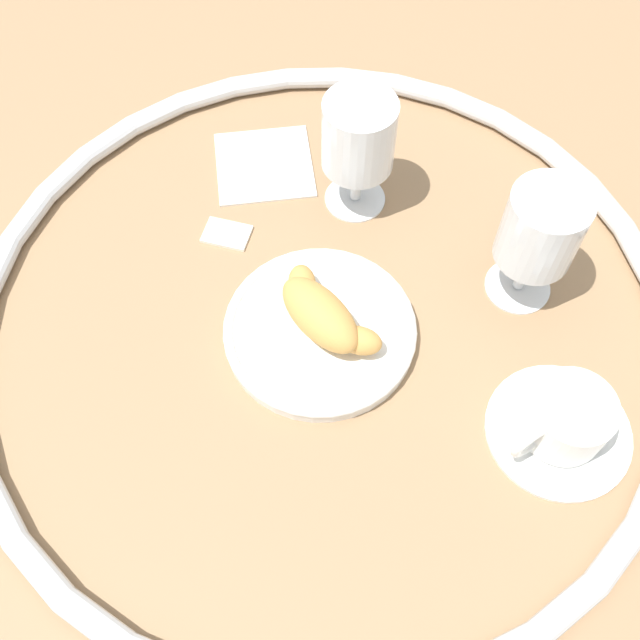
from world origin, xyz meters
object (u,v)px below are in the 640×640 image
Objects in this scene: pastry_plate at (320,330)px; juice_glass_left at (359,140)px; coffee_cup_near at (564,422)px; sugar_packet at (227,233)px; folded_napkin at (264,164)px; croissant_large at (323,314)px; juice_glass_right at (541,232)px.

pastry_plate is 0.20m from juice_glass_left.
coffee_cup_near is at bearing 23.75° from pastry_plate.
juice_glass_left is at bearing 34.70° from sugar_packet.
juice_glass_left reaches higher than sugar_packet.
folded_napkin is (-0.21, 0.10, -0.01)m from pastry_plate.
croissant_large is 0.22m from juice_glass_right.
coffee_cup_near is (0.22, 0.10, 0.02)m from pastry_plate.
coffee_cup_near is (0.22, 0.10, -0.01)m from croissant_large.
juice_glass_left reaches higher than coffee_cup_near.
juice_glass_right is (0.09, 0.19, 0.08)m from pastry_plate.
juice_glass_right reaches higher than croissant_large.
juice_glass_right reaches higher than pastry_plate.
folded_napkin is at bearing 155.09° from pastry_plate.
folded_napkin is (-0.44, 0.00, -0.02)m from coffee_cup_near.
juice_glass_right is (0.09, 0.19, 0.06)m from croissant_large.
croissant_large is 1.25× the size of folded_napkin.
sugar_packet is 0.11m from folded_napkin.
croissant_large is at bearing -115.64° from juice_glass_right.
juice_glass_left is (-0.11, 0.14, 0.08)m from pastry_plate.
juice_glass_right is 0.33m from folded_napkin.
croissant_large and coffee_cup_near have the same top height.
juice_glass_right reaches higher than sugar_packet.
coffee_cup_near is 0.44m from folded_napkin.
juice_glass_right is 1.27× the size of folded_napkin.
coffee_cup_near is at bearing -20.47° from sugar_packet.
pastry_plate reaches higher than folded_napkin.
pastry_plate is 3.85× the size of sugar_packet.
juice_glass_left is at bearing 23.40° from folded_napkin.
juice_glass_left is 1.27× the size of folded_napkin.
croissant_large is 0.24m from folded_napkin.
pastry_plate reaches higher than sugar_packet.
croissant_large is (0.00, 0.00, 0.03)m from pastry_plate.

